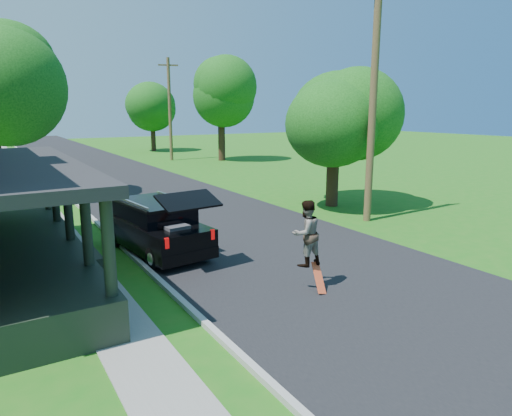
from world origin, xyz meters
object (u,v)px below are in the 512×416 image
tree_right_near (334,106)px  utility_pole_near (374,87)px  black_suv (157,227)px  skateboarder (306,233)px

tree_right_near → utility_pole_near: utility_pole_near is taller
black_suv → tree_right_near: (9.44, 2.77, 3.78)m
tree_right_near → utility_pole_near: size_ratio=0.70×
black_suv → utility_pole_near: bearing=-8.7°
black_suv → skateboarder: (2.20, -4.82, 0.61)m
skateboarder → tree_right_near: 10.96m
black_suv → skateboarder: 5.34m
skateboarder → utility_pole_near: 8.84m
black_suv → utility_pole_near: size_ratio=0.48×
black_suv → skateboarder: skateboarder is taller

